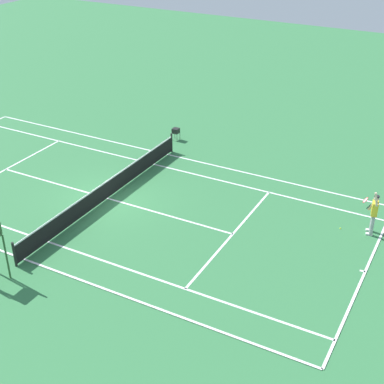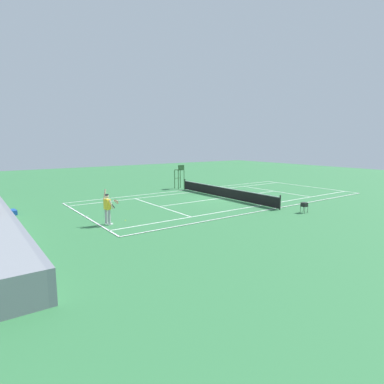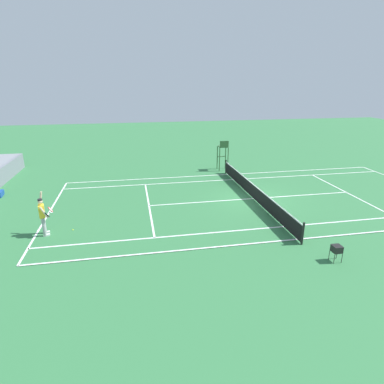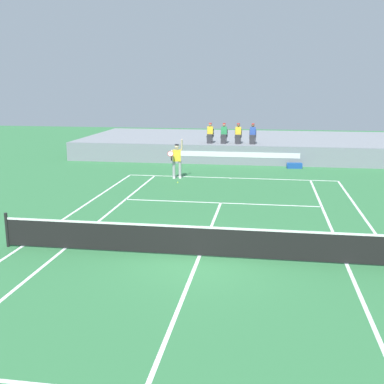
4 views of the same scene
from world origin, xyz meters
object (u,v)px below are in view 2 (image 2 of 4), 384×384
(tennis_player, at_px, (108,208))
(equipment_bag, at_px, (13,212))
(ball_hopper, at_px, (304,204))
(tennis_ball, at_px, (125,220))
(umpire_chair, at_px, (180,173))

(tennis_player, bearing_deg, equipment_bag, 33.20)
(tennis_player, bearing_deg, ball_hopper, -111.20)
(tennis_player, bearing_deg, tennis_ball, -77.58)
(umpire_chair, xyz_separation_m, ball_hopper, (-14.38, -0.62, -0.98))
(equipment_bag, bearing_deg, umpire_chair, -77.62)
(tennis_player, xyz_separation_m, umpire_chair, (9.70, -11.43, 0.56))
(tennis_player, distance_m, umpire_chair, 15.01)
(umpire_chair, relative_size, equipment_bag, 2.64)
(tennis_ball, relative_size, equipment_bag, 0.07)
(tennis_ball, xyz_separation_m, equipment_bag, (6.03, 5.30, 0.13))
(ball_hopper, bearing_deg, tennis_ball, 65.58)
(tennis_ball, height_order, umpire_chair, umpire_chair)
(tennis_player, height_order, ball_hopper, tennis_player)
(umpire_chair, xyz_separation_m, equipment_bag, (-3.41, 15.55, -1.40))
(tennis_ball, distance_m, umpire_chair, 14.02)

